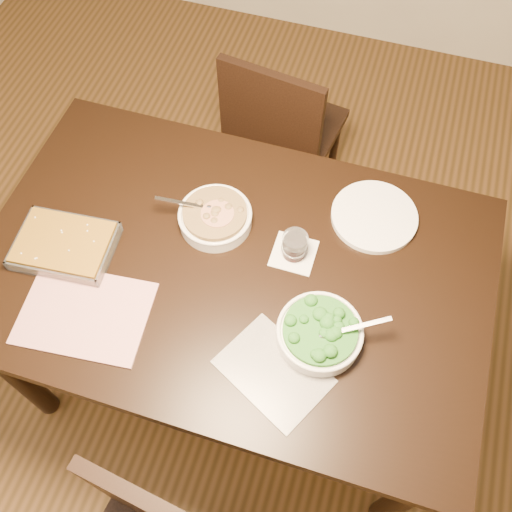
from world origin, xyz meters
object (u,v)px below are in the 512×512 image
at_px(stew_bowl, 215,217).
at_px(wine_tumbler, 295,245).
at_px(table, 234,282).
at_px(dinner_plate, 374,216).
at_px(baking_dish, 65,246).
at_px(chair_far, 280,131).
at_px(broccoli_bowl, 320,333).

relative_size(stew_bowl, wine_tumbler, 2.87).
relative_size(table, stew_bowl, 6.11).
relative_size(table, dinner_plate, 5.68).
xyz_separation_m(baking_dish, dinner_plate, (0.79, 0.36, -0.02)).
distance_m(wine_tumbler, chair_far, 0.80).
bearing_deg(table, stew_bowl, 126.78).
relative_size(broccoli_bowl, baking_dish, 0.85).
distance_m(stew_bowl, baking_dish, 0.42).
bearing_deg(stew_bowl, wine_tumbler, -8.01).
distance_m(table, stew_bowl, 0.20).
distance_m(baking_dish, dinner_plate, 0.87).
bearing_deg(table, wine_tumbler, 30.35).
xyz_separation_m(table, baking_dish, (-0.45, -0.09, 0.12)).
height_order(baking_dish, chair_far, chair_far).
height_order(table, stew_bowl, stew_bowl).
bearing_deg(chair_far, broccoli_bowl, 119.40).
bearing_deg(dinner_plate, baking_dish, -155.60).
bearing_deg(chair_far, baking_dish, 74.58).
bearing_deg(table, dinner_plate, 38.75).
relative_size(broccoli_bowl, wine_tumbler, 2.97).
relative_size(broccoli_bowl, chair_far, 0.29).
relative_size(wine_tumbler, chair_far, 0.10).
xyz_separation_m(baking_dish, chair_far, (0.38, 0.86, -0.31)).
bearing_deg(broccoli_bowl, chair_far, 111.21).
bearing_deg(dinner_plate, table, -141.25).
height_order(stew_bowl, broccoli_bowl, broccoli_bowl).
distance_m(table, dinner_plate, 0.45).
height_order(table, dinner_plate, dinner_plate).
xyz_separation_m(table, stew_bowl, (-0.09, 0.12, 0.12)).
bearing_deg(baking_dish, wine_tumbler, 11.24).
bearing_deg(table, baking_dish, -169.00).
height_order(broccoli_bowl, wine_tumbler, broccoli_bowl).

